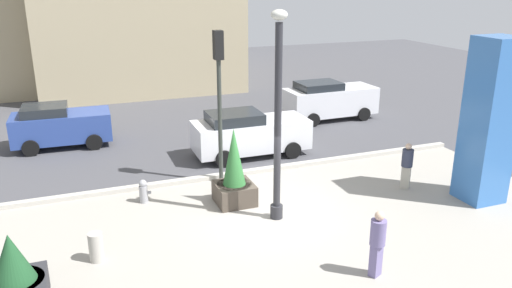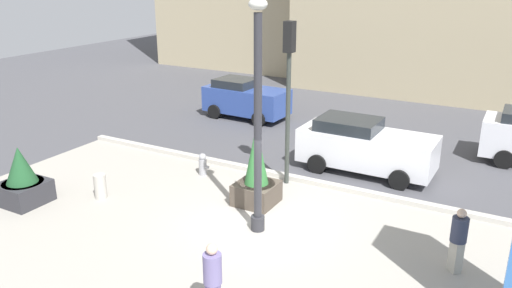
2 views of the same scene
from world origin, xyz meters
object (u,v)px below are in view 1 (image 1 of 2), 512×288
Objects in this scene: potted_plant_by_pillar at (234,175)px; car_curb_west at (60,125)px; concrete_bollard at (96,247)px; fire_hydrant at (143,191)px; lamp_post at (278,123)px; car_curb_east at (249,133)px; potted_plant_near_right at (15,278)px; pedestrian_on_sidewalk at (377,241)px; art_pillar_blue at (489,122)px; traffic_light_corner at (219,84)px; pedestrian_by_curb at (407,164)px; car_passing_lane at (329,100)px.

potted_plant_by_pillar is 9.08m from car_curb_west.
fire_hydrant is at bearing 61.50° from concrete_bollard.
car_curb_east is (1.11, 5.31, -1.95)m from lamp_post.
potted_plant_near_right is at bearing -164.48° from lamp_post.
lamp_post is 3.54× the size of pedestrian_on_sidewalk.
art_pillar_blue is 8.43m from car_curb_east.
art_pillar_blue is 2.10× the size of potted_plant_by_pillar.
pedestrian_on_sidewalk is at bearing -155.38° from art_pillar_blue.
traffic_light_corner reaches higher than pedestrian_on_sidewalk.
lamp_post reaches higher than car_curb_east.
lamp_post is 5.22m from pedestrian_by_curb.
lamp_post reaches higher than car_curb_west.
concrete_bollard is at bearing -86.21° from car_curb_west.
car_passing_lane is at bearing 45.41° from potted_plant_by_pillar.
car_passing_lane is (13.23, 10.68, 0.24)m from potted_plant_near_right.
lamp_post is 2.44× the size of potted_plant_by_pillar.
car_curb_east is 2.68× the size of pedestrian_on_sidewalk.
lamp_post is at bearing 6.26° from concrete_bollard.
concrete_bollard is 8.50m from car_curb_east.
car_passing_lane is (12.17, -0.25, 0.07)m from car_curb_west.
pedestrian_by_curb is at bearing -13.39° from fire_hydrant.
potted_plant_by_pillar is (-0.81, 1.38, -1.93)m from lamp_post.
pedestrian_on_sidewalk is at bearing -62.21° from car_curb_west.
potted_plant_near_right is 0.38× the size of car_passing_lane.
pedestrian_by_curb is at bearing 11.46° from potted_plant_near_right.
fire_hydrant is 11.82m from car_passing_lane.
concrete_bollard is at bearing -173.74° from lamp_post.
art_pillar_blue is at bearing -50.27° from car_curb_east.
concrete_bollard is 0.17× the size of car_curb_east.
pedestrian_on_sidewalk is at bearing -90.85° from car_curb_east.
traffic_light_corner reaches higher than potted_plant_near_right.
traffic_light_corner is 1.13× the size of car_passing_lane.
car_curb_west is (-12.06, 10.12, -1.63)m from art_pillar_blue.
potted_plant_by_pillar reaches higher than pedestrian_on_sidewalk.
lamp_post is 7.80× the size of concrete_bollard.
fire_hydrant is (-2.60, 1.04, -0.55)m from potted_plant_by_pillar.
traffic_light_corner reaches higher than car_curb_east.
potted_plant_near_right reaches higher than concrete_bollard.
traffic_light_corner is (-0.69, 3.15, 0.53)m from lamp_post.
lamp_post is 2.51m from potted_plant_by_pillar.
car_passing_lane is (9.92, 6.39, 0.59)m from fire_hydrant.
car_curb_east reaches higher than pedestrian_by_curb.
lamp_post is 1.16× the size of art_pillar_blue.
traffic_light_corner is at bearing 102.38° from lamp_post.
potted_plant_by_pillar is 0.54× the size of car_passing_lane.
potted_plant_near_right is at bearing -127.63° from fire_hydrant.
potted_plant_near_right is at bearing -137.49° from car_curb_east.
car_passing_lane reaches higher than car_curb_east.
concrete_bollard is 6.73m from pedestrian_on_sidewalk.
potted_plant_by_pillar is at bearing -93.86° from traffic_light_corner.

